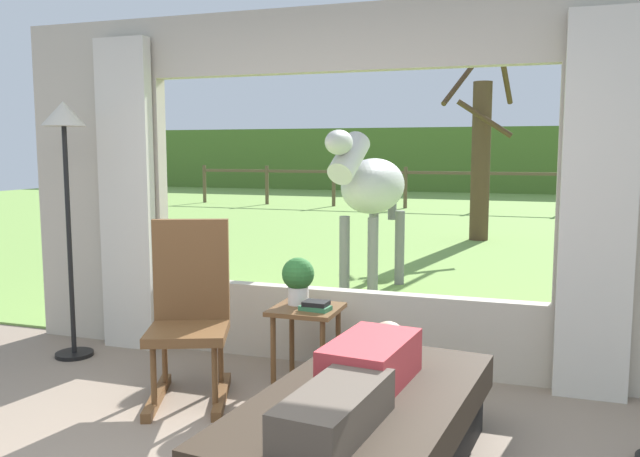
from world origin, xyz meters
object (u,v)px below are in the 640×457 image
at_px(potted_plant, 298,278).
at_px(pasture_tree, 481,156).
at_px(reclining_person, 360,376).
at_px(rocking_chair, 190,312).
at_px(horse, 371,188).
at_px(book_stack, 316,306).
at_px(recliner_sofa, 363,434).
at_px(floor_lamp_left, 65,152).
at_px(side_table, 306,321).

relative_size(potted_plant, pasture_tree, 0.10).
xyz_separation_m(reclining_person, pasture_tree, (-0.19, 8.62, 0.95)).
xyz_separation_m(rocking_chair, potted_plant, (0.54, 0.50, 0.16)).
height_order(potted_plant, horse, horse).
relative_size(reclining_person, pasture_tree, 0.46).
xyz_separation_m(rocking_chair, book_stack, (0.71, 0.38, 0.00)).
distance_m(rocking_chair, pasture_tree, 8.01).
bearing_deg(horse, pasture_tree, -91.86).
height_order(reclining_person, pasture_tree, pasture_tree).
bearing_deg(book_stack, reclining_person, -61.79).
relative_size(rocking_chair, potted_plant, 3.50).
xyz_separation_m(reclining_person, horse, (-0.96, 4.02, 0.63)).
height_order(recliner_sofa, floor_lamp_left, floor_lamp_left).
height_order(recliner_sofa, potted_plant, potted_plant).
height_order(reclining_person, potted_plant, potted_plant).
bearing_deg(rocking_chair, floor_lamp_left, 139.80).
bearing_deg(side_table, reclining_person, -59.79).
height_order(recliner_sofa, rocking_chair, rocking_chair).
xyz_separation_m(recliner_sofa, floor_lamp_left, (-2.55, 1.11, 1.32)).
bearing_deg(side_table, horse, 95.50).
xyz_separation_m(side_table, floor_lamp_left, (-1.87, -0.02, 1.12)).
bearing_deg(book_stack, potted_plant, 144.31).
bearing_deg(book_stack, pasture_tree, 86.88).
height_order(potted_plant, pasture_tree, pasture_tree).
bearing_deg(potted_plant, pasture_tree, 85.55).
relative_size(rocking_chair, floor_lamp_left, 0.59).
relative_size(reclining_person, potted_plant, 4.49).
bearing_deg(potted_plant, horse, 93.98).
height_order(recliner_sofa, reclining_person, reclining_person).
distance_m(reclining_person, floor_lamp_left, 2.98).
distance_m(rocking_chair, horse, 3.35).
bearing_deg(book_stack, side_table, 145.43).
bearing_deg(floor_lamp_left, reclining_person, -24.36).
xyz_separation_m(reclining_person, book_stack, (-0.60, 1.12, 0.03)).
bearing_deg(book_stack, horse, 97.07).
height_order(rocking_chair, potted_plant, rocking_chair).
bearing_deg(potted_plant, floor_lamp_left, -177.39).
relative_size(book_stack, floor_lamp_left, 0.11).
bearing_deg(side_table, floor_lamp_left, -179.34).
bearing_deg(side_table, pasture_tree, 86.20).
distance_m(recliner_sofa, horse, 4.19).
bearing_deg(potted_plant, side_table, -36.87).
distance_m(potted_plant, floor_lamp_left, 1.98).
height_order(book_stack, horse, horse).
bearing_deg(rocking_chair, reclining_person, -50.97).
relative_size(potted_plant, horse, 0.18).
height_order(side_table, horse, horse).
distance_m(recliner_sofa, side_table, 1.34).
bearing_deg(reclining_person, rocking_chair, 157.16).
bearing_deg(pasture_tree, rocking_chair, -98.06).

